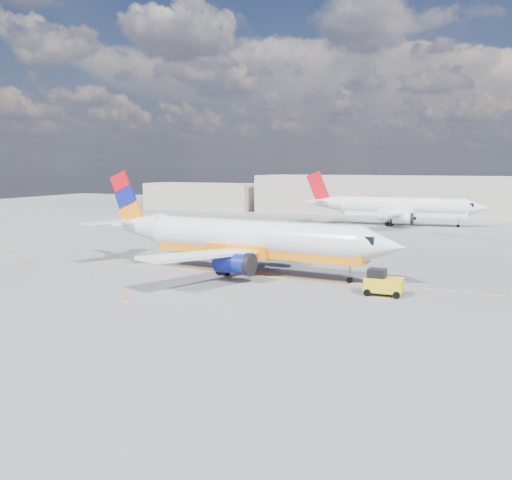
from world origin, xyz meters
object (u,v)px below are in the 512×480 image
at_px(traffic_cone, 127,298).
at_px(gse_tug, 383,283).
at_px(second_jet, 396,207).
at_px(main_jet, 244,239).

bearing_deg(traffic_cone, gse_tug, 29.10).
height_order(gse_tug, traffic_cone, gse_tug).
distance_m(second_jet, gse_tug, 54.44).
bearing_deg(traffic_cone, second_jet, 81.34).
xyz_separation_m(main_jet, second_jet, (6.38, 49.28, -0.19)).
bearing_deg(gse_tug, second_jet, 98.11).
bearing_deg(main_jet, gse_tug, -12.55).
relative_size(main_jet, traffic_cone, 55.24).
distance_m(gse_tug, traffic_cone, 20.04).
relative_size(main_jet, second_jet, 1.06).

